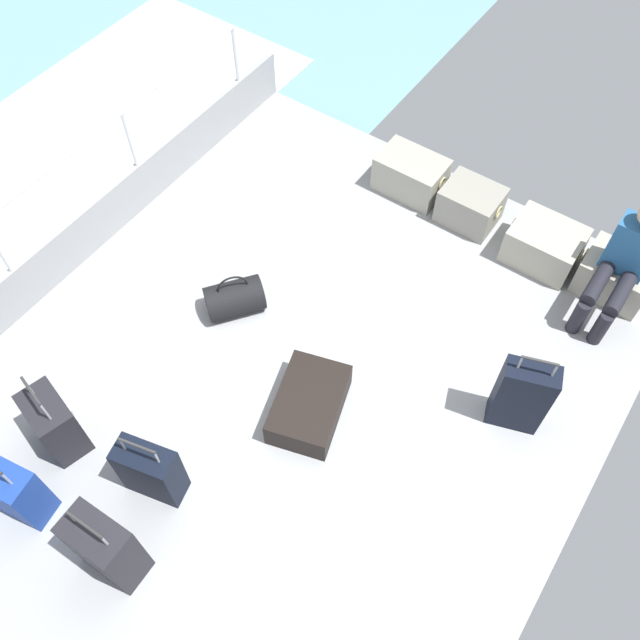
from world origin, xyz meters
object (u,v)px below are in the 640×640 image
at_px(suitcase_1, 522,396).
at_px(suitcase_3, 11,490).
at_px(cargo_crate_0, 411,175).
at_px(cargo_crate_2, 544,245).
at_px(cargo_crate_1, 470,205).
at_px(suitcase_5, 151,471).
at_px(cargo_crate_3, 616,276).
at_px(suitcase_0, 309,404).
at_px(duffel_bag, 235,298).
at_px(passenger_seated, 625,262).
at_px(suitcase_2, 106,548).
at_px(suitcase_4, 55,423).

xyz_separation_m(suitcase_1, suitcase_3, (-2.43, -2.47, -0.08)).
xyz_separation_m(cargo_crate_0, cargo_crate_2, (1.33, -0.07, -0.00)).
xyz_separation_m(cargo_crate_1, suitcase_3, (-1.25, -4.02, 0.09)).
bearing_deg(suitcase_5, cargo_crate_3, 60.53).
xyz_separation_m(cargo_crate_0, suitcase_0, (0.56, -2.38, -0.06)).
relative_size(cargo_crate_2, suitcase_5, 0.88).
bearing_deg(duffel_bag, suitcase_0, -22.25).
height_order(passenger_seated, suitcase_3, passenger_seated).
bearing_deg(duffel_bag, suitcase_5, -71.54).
xyz_separation_m(suitcase_0, suitcase_3, (-1.19, -1.67, 0.15)).
height_order(suitcase_1, suitcase_5, suitcase_1).
xyz_separation_m(suitcase_3, suitcase_5, (0.66, 0.61, 0.00)).
xyz_separation_m(cargo_crate_0, duffel_bag, (-0.47, -1.96, -0.03)).
bearing_deg(passenger_seated, suitcase_2, -115.46).
distance_m(cargo_crate_1, suitcase_0, 2.36).
relative_size(passenger_seated, suitcase_0, 1.34).
xyz_separation_m(cargo_crate_1, suitcase_5, (-0.59, -3.41, 0.09)).
bearing_deg(cargo_crate_0, suitcase_2, -87.70).
distance_m(cargo_crate_3, suitcase_0, 2.73).
relative_size(cargo_crate_1, suitcase_0, 0.68).
relative_size(passenger_seated, suitcase_4, 1.39).
xyz_separation_m(cargo_crate_0, suitcase_2, (0.16, -3.96, 0.15)).
xyz_separation_m(cargo_crate_3, passenger_seated, (0.00, -0.18, 0.36)).
xyz_separation_m(cargo_crate_3, duffel_bag, (-2.41, -1.93, -0.02)).
distance_m(cargo_crate_2, suitcase_0, 2.43).
bearing_deg(cargo_crate_1, suitcase_1, -52.76).
bearing_deg(cargo_crate_2, suitcase_0, -108.59).
relative_size(cargo_crate_3, suitcase_1, 0.70).
bearing_deg(cargo_crate_1, suitcase_5, -99.79).
height_order(passenger_seated, suitcase_5, passenger_seated).
bearing_deg(cargo_crate_2, passenger_seated, -12.54).
height_order(suitcase_5, duffel_bag, suitcase_5).
bearing_deg(suitcase_3, duffel_bag, 85.49).
relative_size(suitcase_5, duffel_bag, 1.30).
bearing_deg(suitcase_0, cargo_crate_1, 88.66).
distance_m(suitcase_0, suitcase_5, 1.19).
relative_size(suitcase_1, duffel_bag, 1.58).
distance_m(cargo_crate_0, suitcase_2, 3.97).
relative_size(suitcase_2, suitcase_5, 1.14).
bearing_deg(suitcase_3, suitcase_5, 42.97).
height_order(cargo_crate_2, passenger_seated, passenger_seated).
xyz_separation_m(cargo_crate_3, suitcase_1, (-0.15, -1.55, 0.18)).
xyz_separation_m(cargo_crate_1, suitcase_0, (-0.06, -2.36, -0.05)).
bearing_deg(suitcase_3, suitcase_1, 45.43).
distance_m(cargo_crate_3, suitcase_1, 1.56).
bearing_deg(passenger_seated, cargo_crate_3, 90.00).
height_order(suitcase_1, suitcase_3, suitcase_1).
bearing_deg(suitcase_3, cargo_crate_2, 63.67).
bearing_deg(cargo_crate_3, suitcase_4, -127.52).
relative_size(cargo_crate_0, cargo_crate_2, 1.03).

